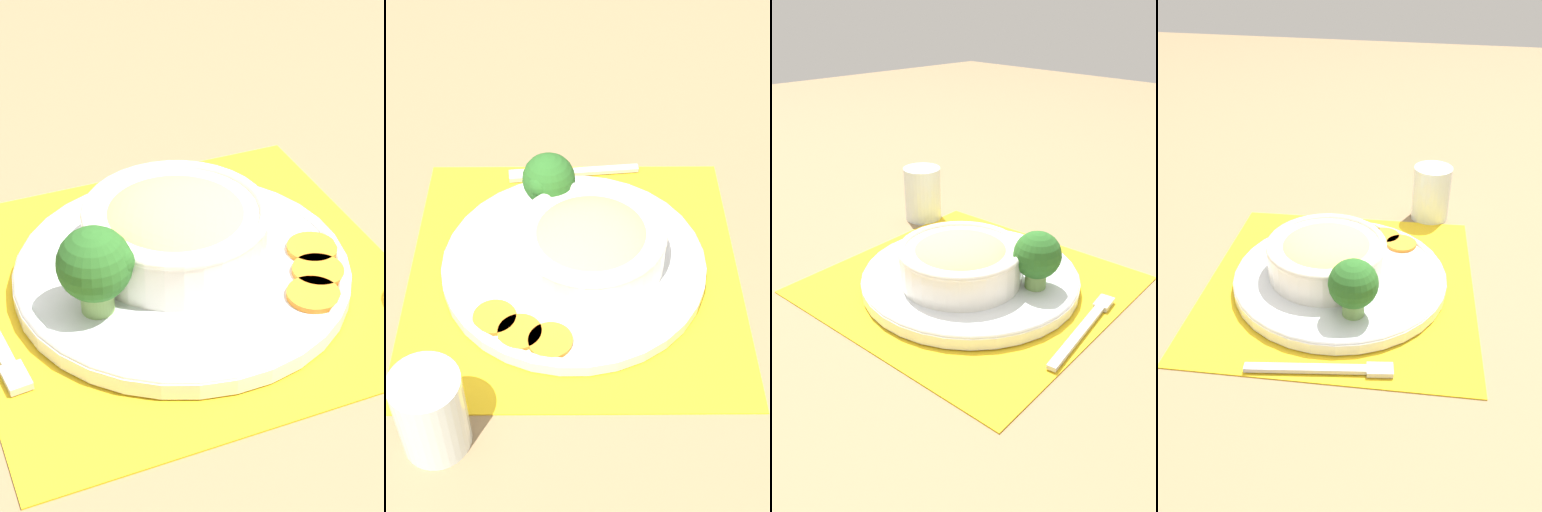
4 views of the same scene
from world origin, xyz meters
TOP-DOWN VIEW (x-y plane):
  - ground_plane at (0.00, 0.00)m, footprint 4.00×4.00m
  - placemat at (0.00, 0.00)m, footprint 0.44×0.44m
  - plate at (0.00, 0.00)m, footprint 0.32×0.32m
  - bowl at (0.00, -0.02)m, footprint 0.18×0.18m
  - broccoli_floret at (0.09, 0.04)m, footprint 0.07×0.07m
  - carrot_slice_near at (-0.10, 0.08)m, footprint 0.05×0.05m
  - carrot_slice_middle at (-0.12, 0.05)m, footprint 0.05×0.05m
  - carrot_slice_far at (-0.13, 0.01)m, footprint 0.05×0.05m
  - water_glass at (-0.24, 0.11)m, footprint 0.07×0.07m
  - fork at (0.18, 0.04)m, footprint 0.05×0.18m

SIDE VIEW (x-z plane):
  - ground_plane at x=0.00m, z-range 0.00..0.00m
  - placemat at x=0.00m, z-range 0.00..0.00m
  - fork at x=0.18m, z-range 0.00..0.01m
  - plate at x=0.00m, z-range 0.00..0.03m
  - carrot_slice_near at x=-0.10m, z-range 0.02..0.03m
  - carrot_slice_middle at x=-0.12m, z-range 0.02..0.03m
  - carrot_slice_far at x=-0.13m, z-range 0.02..0.03m
  - water_glass at x=-0.24m, z-range -0.01..0.10m
  - bowl at x=0.00m, z-range 0.02..0.08m
  - broccoli_floret at x=0.09m, z-range 0.03..0.11m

